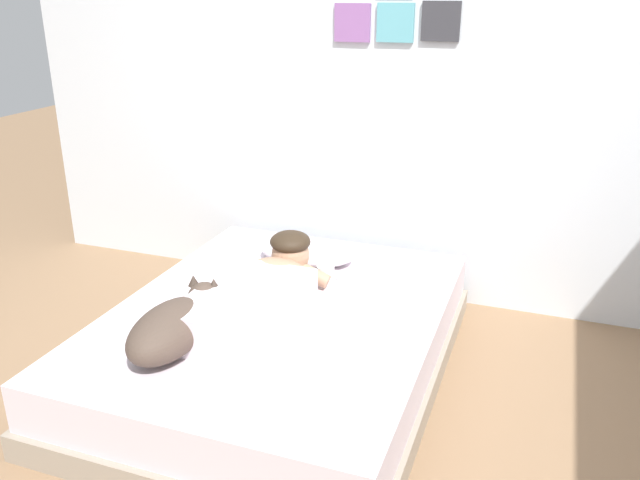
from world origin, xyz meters
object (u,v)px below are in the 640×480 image
at_px(bed, 279,341).
at_px(person_lying, 260,293).
at_px(dog, 175,326).
at_px(cell_phone, 234,313).
at_px(coffee_cup, 326,273).
at_px(pillow, 307,252).

height_order(bed, person_lying, person_lying).
relative_size(bed, dog, 3.33).
relative_size(person_lying, cell_phone, 6.57).
bearing_deg(cell_phone, dog, -103.20).
height_order(bed, coffee_cup, coffee_cup).
distance_m(person_lying, coffee_cup, 0.48).
distance_m(pillow, cell_phone, 0.69).
distance_m(person_lying, dog, 0.44).
bearing_deg(person_lying, bed, 52.40).
bearing_deg(cell_phone, pillow, 82.15).
height_order(pillow, coffee_cup, pillow).
bearing_deg(coffee_cup, person_lying, -108.72).
xyz_separation_m(pillow, dog, (-0.18, -1.03, 0.05)).
bearing_deg(pillow, bed, -82.34).
xyz_separation_m(bed, coffee_cup, (0.10, 0.38, 0.21)).
height_order(pillow, person_lying, person_lying).
relative_size(person_lying, coffee_cup, 7.36).
height_order(bed, cell_phone, cell_phone).
bearing_deg(cell_phone, person_lying, 19.68).
distance_m(bed, cell_phone, 0.27).
distance_m(person_lying, cell_phone, 0.16).
xyz_separation_m(bed, dog, (-0.25, -0.46, 0.27)).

